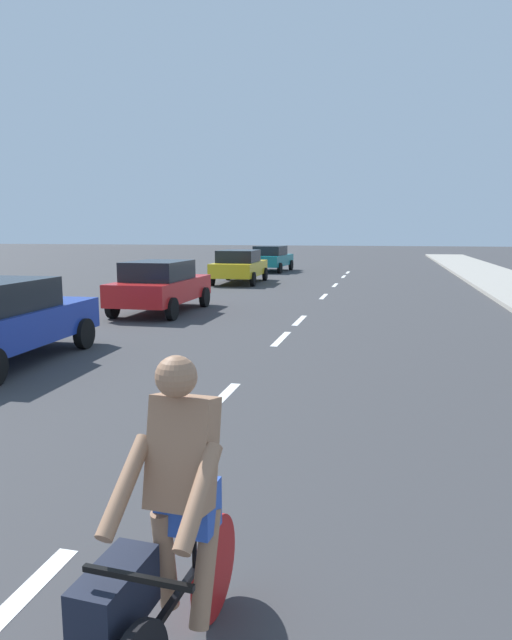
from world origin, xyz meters
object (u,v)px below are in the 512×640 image
parked_car_red (161,285)px  cyclist (167,539)px  parked_car_yellow (239,265)px  parked_car_teal (271,258)px

parked_car_red → cyclist: bearing=-67.4°
cyclist → parked_car_red: 14.36m
cyclist → parked_car_red: bearing=-63.6°
parked_car_red → parked_car_yellow: size_ratio=0.93×
cyclist → parked_car_teal: cyclist is taller
parked_car_teal → parked_car_yellow: bearing=-86.1°
cyclist → parked_car_yellow: size_ratio=0.39×
cyclist → parked_car_teal: (-5.92, 31.20, 0.01)m
cyclist → parked_car_red: cyclist is taller
parked_car_red → parked_car_teal: 17.99m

